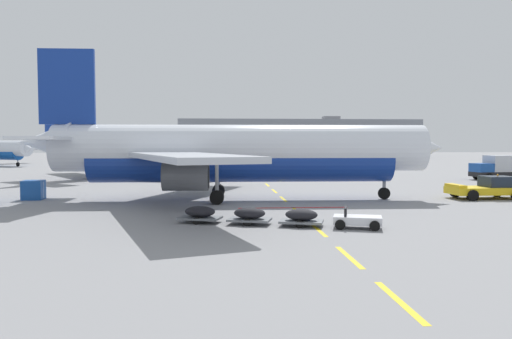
# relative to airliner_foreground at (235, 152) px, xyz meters

# --- Properties ---
(ground) EXTENTS (400.00, 400.00, 0.00)m
(ground) POSITION_rel_airliner_foreground_xyz_m (26.09, 12.95, -3.95)
(ground) COLOR gray
(apron_paint_markings) EXTENTS (8.00, 97.42, 0.01)m
(apron_paint_markings) POSITION_rel_airliner_foreground_xyz_m (4.09, 10.80, -3.95)
(apron_paint_markings) COLOR yellow
(apron_paint_markings) RESTS_ON ground
(airliner_foreground) EXTENTS (34.71, 34.63, 12.20)m
(airliner_foreground) POSITION_rel_airliner_foreground_xyz_m (0.00, 0.00, 0.00)
(airliner_foreground) COLOR silver
(airliner_foreground) RESTS_ON ground
(pushback_tug) EXTENTS (6.08, 3.34, 2.08)m
(pushback_tug) POSITION_rel_airliner_foreground_xyz_m (21.42, -0.39, -3.05)
(pushback_tug) COLOR yellow
(pushback_tug) RESTS_ON ground
(airliner_mid_left) EXTENTS (26.70, 28.95, 11.43)m
(airliner_mid_left) POSITION_rel_airliner_foreground_xyz_m (-12.97, 32.02, -0.25)
(airliner_mid_left) COLOR silver
(airliner_mid_left) RESTS_ON ground
(catering_truck) EXTENTS (7.30, 3.55, 3.14)m
(catering_truck) POSITION_rel_airliner_foreground_xyz_m (34.75, 20.52, -2.30)
(catering_truck) COLOR black
(catering_truck) RESTS_ON ground
(baggage_train) EXTENTS (11.54, 4.71, 1.14)m
(baggage_train) POSITION_rel_airliner_foreground_xyz_m (1.95, -12.60, -3.42)
(baggage_train) COLOR silver
(baggage_train) RESTS_ON ground
(uld_cargo_container) EXTENTS (1.68, 1.65, 1.60)m
(uld_cargo_container) POSITION_rel_airliner_foreground_xyz_m (-16.74, 1.69, -3.15)
(uld_cargo_container) COLOR #194C9E
(uld_cargo_container) RESTS_ON ground
(terminal_satellite) EXTENTS (85.97, 25.78, 14.80)m
(terminal_satellite) POSITION_rel_airliner_foreground_xyz_m (27.34, 141.41, 2.66)
(terminal_satellite) COLOR gray
(terminal_satellite) RESTS_ON ground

